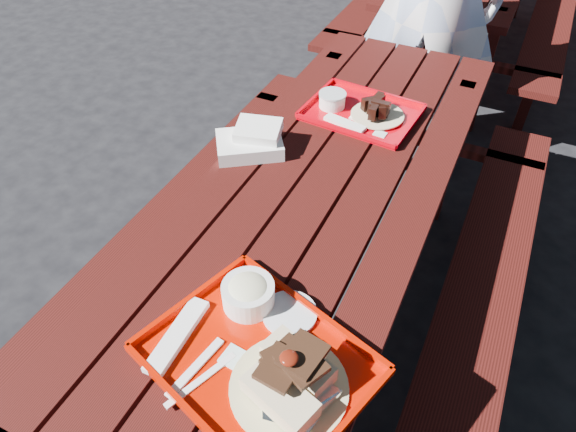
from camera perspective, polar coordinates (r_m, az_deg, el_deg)
The scene contains 5 objects.
ground at distance 2.17m, azimuth 1.75°, elevation -13.35°, with size 60.00×60.00×0.00m, color black.
picnic_table_near at distance 1.73m, azimuth 2.15°, elevation -3.16°, with size 1.41×2.40×0.75m.
near_tray at distance 1.22m, azimuth -2.65°, elevation -14.42°, with size 0.59×0.52×0.16m.
far_tray at distance 2.00m, azimuth 7.95°, elevation 11.53°, with size 0.43×0.35×0.07m.
white_cloth at distance 1.79m, azimuth -4.02°, elevation 8.33°, with size 0.28×0.26×0.09m.
Camera 1 is at (0.45, -1.10, 1.82)m, focal length 32.00 mm.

